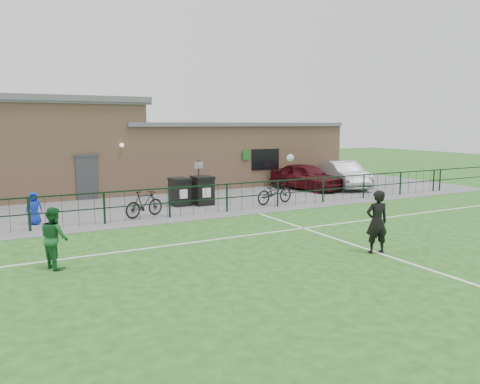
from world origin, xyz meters
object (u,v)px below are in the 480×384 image
bicycle_e (275,192)px  spectator_child (34,208)px  outfield_player (54,238)px  car_silver (344,175)px  bicycle_d (144,204)px  car_maroon (306,176)px  wheelie_bin_left (180,193)px  wheelie_bin_right (202,191)px  sign_post (199,182)px  ball_ground (58,231)px

bicycle_e → spectator_child: size_ratio=1.69×
bicycle_e → outfield_player: size_ratio=1.28×
car_silver → spectator_child: (-16.45, -2.33, -0.16)m
car_silver → bicycle_d: (-12.54, -2.88, -0.23)m
car_maroon → bicycle_e: 5.08m
car_maroon → bicycle_d: (-10.18, -3.26, -0.22)m
wheelie_bin_left → outfield_player: size_ratio=0.73×
wheelie_bin_right → sign_post: 0.57m
sign_post → bicycle_e: (2.99, -1.75, -0.47)m
wheelie_bin_left → car_silver: car_silver is taller
car_silver → bicycle_e: bearing=-139.2°
outfield_player → ball_ground: outfield_player is taller
wheelie_bin_right → sign_post: bearing=89.4°
spectator_child → ball_ground: 2.13m
ball_ground → bicycle_e: bearing=9.7°
outfield_player → bicycle_e: bearing=-81.0°
spectator_child → outfield_player: 5.79m
bicycle_d → spectator_child: bearing=62.8°
wheelie_bin_left → wheelie_bin_right: size_ratio=0.95×
bicycle_e → spectator_child: (-10.05, 0.37, 0.07)m
wheelie_bin_left → spectator_child: (-6.09, -1.26, 0.02)m
spectator_child → outfield_player: (0.00, -5.78, 0.17)m
wheelie_bin_right → outfield_player: bearing=-137.3°
car_maroon → bicycle_d: 10.69m
wheelie_bin_right → sign_post: (-0.00, 0.41, 0.40)m
wheelie_bin_left → bicycle_d: wheelie_bin_left is taller
sign_post → car_maroon: size_ratio=0.46×
sign_post → bicycle_d: size_ratio=1.16×
sign_post → car_silver: sign_post is taller
sign_post → spectator_child: sign_post is taller
bicycle_d → car_silver: bearing=-96.3°
sign_post → spectator_child: size_ratio=1.68×
wheelie_bin_left → bicycle_e: size_ratio=0.57×
bicycle_e → outfield_player: bearing=108.5°
bicycle_d → ball_ground: bicycle_d is taller
wheelie_bin_left → ball_ground: 6.46m
car_maroon → ball_ground: 14.37m
outfield_player → ball_ground: 3.88m
car_maroon → car_silver: (2.36, -0.38, 0.02)m
wheelie_bin_left → wheelie_bin_right: (0.97, -0.29, 0.03)m
wheelie_bin_left → car_maroon: 8.13m
ball_ground → car_silver: bearing=15.2°
bicycle_e → outfield_player: 11.42m
car_maroon → bicycle_d: car_maroon is taller
wheelie_bin_left → sign_post: bearing=2.3°
bicycle_d → ball_ground: (-3.38, -1.45, -0.43)m
car_maroon → sign_post: bearing=175.3°
car_silver → bicycle_e: car_silver is taller
sign_post → bicycle_e: size_ratio=0.99×
sign_post → wheelie_bin_left: bearing=-172.6°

